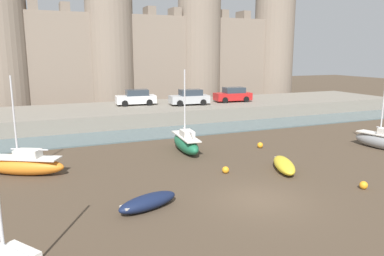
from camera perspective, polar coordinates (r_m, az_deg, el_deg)
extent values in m
plane|color=#4C3D2D|center=(18.02, 10.29, -10.72)|extent=(160.00, 160.00, 0.00)
cube|color=slate|center=(31.94, -5.40, -0.78)|extent=(80.00, 4.50, 0.10)
cube|color=gray|center=(38.69, -8.65, 2.23)|extent=(61.70, 10.00, 1.38)
cube|color=gray|center=(49.86, -12.26, 9.98)|extent=(49.70, 2.80, 11.56)
cylinder|color=gray|center=(49.10, -27.04, 11.36)|extent=(5.90, 5.90, 15.58)
cylinder|color=gray|center=(49.87, -12.36, 12.28)|extent=(5.90, 5.90, 15.58)
cylinder|color=gray|center=(53.59, 1.12, 12.45)|extent=(5.90, 5.90, 15.58)
cylinder|color=gray|center=(59.71, 12.34, 12.08)|extent=(5.90, 5.90, 15.58)
cube|color=gray|center=(49.28, -23.12, 16.73)|extent=(1.10, 2.52, 1.10)
cube|color=gray|center=(49.44, -18.87, 16.99)|extent=(1.10, 2.52, 1.10)
cube|color=gray|center=(51.39, -6.51, 17.26)|extent=(1.10, 2.52, 1.10)
cube|color=gray|center=(52.49, -2.65, 17.19)|extent=(1.10, 2.52, 1.10)
cube|color=gray|center=(55.31, 4.51, 16.87)|extent=(1.10, 2.52, 1.10)
cube|color=gray|center=(56.99, 7.79, 16.64)|extent=(1.10, 2.52, 1.10)
ellipsoid|color=orange|center=(23.12, -24.39, -5.27)|extent=(4.83, 3.45, 1.02)
cube|color=silver|center=(22.99, -24.49, -4.14)|extent=(4.23, 3.00, 0.08)
cube|color=silver|center=(22.75, -23.75, -3.56)|extent=(1.58, 1.37, 0.44)
cylinder|color=silver|center=(22.66, -25.48, 1.53)|extent=(0.10, 0.10, 4.53)
cylinder|color=silver|center=(22.63, -23.53, -3.02)|extent=(1.94, 1.13, 0.08)
ellipsoid|color=gray|center=(29.91, 27.01, -1.85)|extent=(1.87, 4.24, 1.07)
cube|color=silver|center=(29.82, 27.09, -0.93)|extent=(1.62, 3.72, 0.08)
cylinder|color=silver|center=(29.56, 27.15, 3.50)|extent=(0.10, 0.10, 4.52)
ellipsoid|color=#1E6B47|center=(25.88, -0.95, -2.41)|extent=(1.53, 4.53, 1.14)
cube|color=silver|center=(25.76, -0.96, -1.27)|extent=(1.31, 3.98, 0.08)
cube|color=silver|center=(25.39, -0.74, -0.85)|extent=(0.85, 1.30, 0.44)
cylinder|color=silver|center=(25.57, -1.12, 3.86)|extent=(0.10, 0.10, 4.51)
cylinder|color=silver|center=(25.24, -0.67, -0.39)|extent=(0.25, 2.00, 0.08)
ellipsoid|color=yellow|center=(22.44, 13.85, -5.50)|extent=(2.26, 3.43, 0.68)
ellipsoid|color=#F2F246|center=(22.42, 13.86, -5.36)|extent=(1.82, 2.80, 0.38)
cube|color=beige|center=(22.18, 14.01, -5.44)|extent=(0.88, 0.53, 0.06)
cube|color=beige|center=(23.62, 13.18, -4.42)|extent=(0.63, 0.48, 0.08)
cylinder|color=silver|center=(11.44, -25.05, -16.76)|extent=(1.21, 1.70, 0.08)
ellipsoid|color=#141E3D|center=(16.74, -6.71, -11.14)|extent=(3.09, 1.88, 0.66)
ellipsoid|color=navy|center=(16.72, -6.71, -10.95)|extent=(2.52, 1.51, 0.37)
cube|color=beige|center=(16.82, -6.09, -10.64)|extent=(0.46, 0.82, 0.06)
cube|color=beige|center=(16.12, -10.09, -11.84)|extent=(0.44, 0.58, 0.08)
sphere|color=orange|center=(21.47, 5.14, -6.37)|extent=(0.40, 0.40, 0.40)
sphere|color=orange|center=(20.86, 24.68, -7.92)|extent=(0.41, 0.41, 0.41)
sphere|color=orange|center=(27.41, 10.34, -2.59)|extent=(0.42, 0.42, 0.42)
cube|color=silver|center=(39.70, -8.56, 4.34)|extent=(4.22, 2.01, 0.80)
cube|color=#2D3842|center=(39.65, -8.38, 5.36)|extent=(2.36, 1.67, 0.64)
cylinder|color=black|center=(38.70, -10.19, 3.70)|extent=(0.65, 0.23, 0.64)
cylinder|color=black|center=(40.37, -10.54, 3.99)|extent=(0.65, 0.23, 0.64)
cylinder|color=black|center=(39.14, -6.50, 3.88)|extent=(0.65, 0.23, 0.64)
cylinder|color=black|center=(40.79, -6.99, 4.17)|extent=(0.65, 0.23, 0.64)
cube|color=#B2B5B7|center=(39.37, -0.43, 4.41)|extent=(4.22, 2.01, 0.80)
cube|color=#2D3842|center=(39.34, -0.22, 5.43)|extent=(2.36, 1.67, 0.64)
cylinder|color=black|center=(38.23, -1.85, 3.78)|extent=(0.65, 0.23, 0.64)
cylinder|color=black|center=(39.85, -2.55, 4.08)|extent=(0.65, 0.23, 0.64)
cylinder|color=black|center=(39.02, 1.74, 3.93)|extent=(0.65, 0.23, 0.64)
cylinder|color=black|center=(40.61, 0.92, 4.22)|extent=(0.65, 0.23, 0.64)
cube|color=red|center=(42.23, 6.21, 4.81)|extent=(4.22, 2.01, 0.80)
cube|color=#2D3842|center=(42.22, 6.41, 5.76)|extent=(2.36, 1.67, 0.64)
cylinder|color=black|center=(40.97, 5.07, 4.24)|extent=(0.65, 0.23, 0.64)
cylinder|color=black|center=(42.53, 4.16, 4.51)|extent=(0.65, 0.23, 0.64)
cylinder|color=black|center=(42.04, 8.26, 4.35)|extent=(0.65, 0.23, 0.64)
cylinder|color=black|center=(43.56, 7.26, 4.61)|extent=(0.65, 0.23, 0.64)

